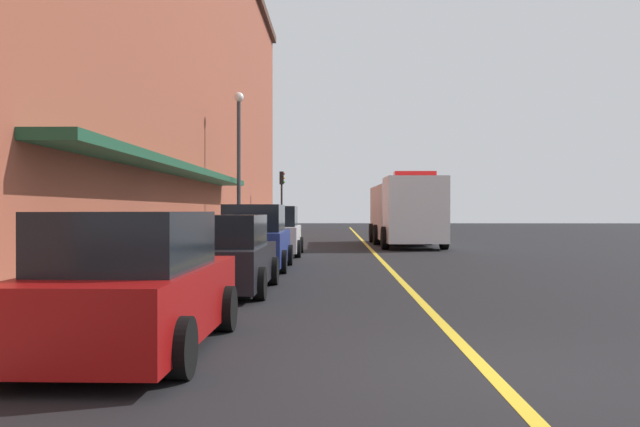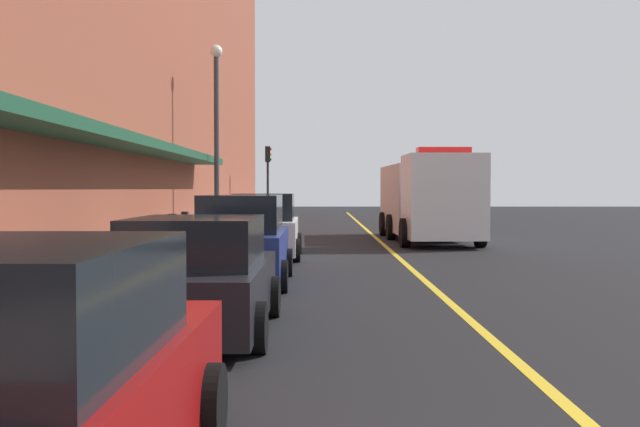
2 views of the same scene
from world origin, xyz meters
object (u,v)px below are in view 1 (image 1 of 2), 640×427
parked_car_2 (255,239)px  box_truck (405,212)px  parking_meter_1 (205,233)px  parked_car_3 (275,232)px  parked_car_0 (134,286)px  parking_meter_0 (104,250)px  parked_car_1 (222,256)px  parking_meter_2 (214,231)px  traffic_light_near (282,190)px  street_lamp_left (239,151)px

parked_car_2 → box_truck: (5.71, 13.16, 0.76)m
parked_car_2 → parking_meter_1: parked_car_2 is taller
parked_car_2 → parked_car_3: bearing=-0.4°
parked_car_0 → box_truck: (5.86, 24.42, 0.83)m
parked_car_0 → parking_meter_0: 3.05m
parked_car_2 → parking_meter_1: bearing=92.9°
parked_car_1 → parking_meter_1: bearing=15.1°
parking_meter_2 → traffic_light_near: traffic_light_near is taller
parking_meter_2 → parking_meter_0: bearing=-90.0°
parked_car_2 → traffic_light_near: size_ratio=1.02×
street_lamp_left → parking_meter_0: bearing=-88.2°
parked_car_0 → box_truck: bearing=-12.9°
box_truck → parking_meter_0: 22.84m
parked_car_3 → box_truck: size_ratio=0.47×
box_truck → parked_car_3: bearing=-40.4°
parking_meter_0 → street_lamp_left: 19.90m
parked_car_0 → box_truck: box_truck is taller
parked_car_1 → parking_meter_2: bearing=12.0°
parked_car_1 → parked_car_3: size_ratio=0.96×
parked_car_3 → parking_meter_2: 4.89m
parked_car_0 → parked_car_1: parked_car_0 is taller
parked_car_0 → street_lamp_left: 22.72m
parked_car_3 → parking_meter_1: (-1.47, -6.16, 0.19)m
parked_car_3 → traffic_light_near: bearing=3.0°
parked_car_0 → street_lamp_left: street_lamp_left is taller
box_truck → traffic_light_near: bearing=-155.8°
parked_car_1 → street_lamp_left: 16.98m
traffic_light_near → parking_meter_2: bearing=-90.1°
parked_car_3 → parking_meter_1: bearing=165.8°
street_lamp_left → parking_meter_1: bearing=-86.9°
parking_meter_2 → street_lamp_left: 10.25m
parking_meter_2 → traffic_light_near: 26.56m
box_truck → parked_car_2: bearing=-25.0°
parked_car_1 → parking_meter_2: size_ratio=3.20×
parked_car_2 → parked_car_1: bearing=179.1°
parked_car_2 → parking_meter_2: (-1.46, 1.41, 0.19)m
parking_meter_0 → traffic_light_near: size_ratio=0.31×
traffic_light_near → parking_meter_1: bearing=-90.1°
parked_car_1 → parked_car_3: bearing=-0.0°
parking_meter_2 → traffic_light_near: (0.06, 26.47, 2.10)m
parked_car_0 → parked_car_2: parked_car_2 is taller
parked_car_3 → parking_meter_0: bearing=173.5°
parked_car_1 → box_truck: bearing=-16.9°
box_truck → parking_meter_1: box_truck is taller
parked_car_2 → parking_meter_0: size_ratio=3.29×
parking_meter_1 → traffic_light_near: traffic_light_near is taller
parked_car_2 → parking_meter_1: (-1.46, -0.08, 0.19)m
parked_car_2 → parking_meter_1: 1.47m
parked_car_2 → box_truck: box_truck is taller
parking_meter_2 → street_lamp_left: size_ratio=0.19×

